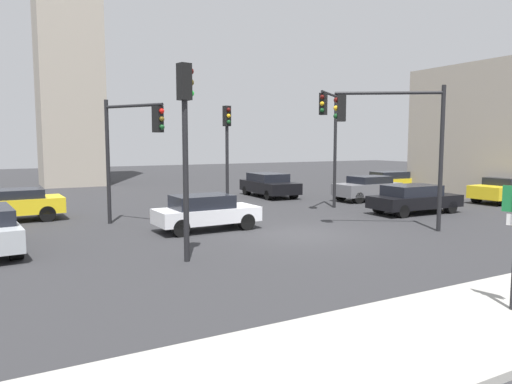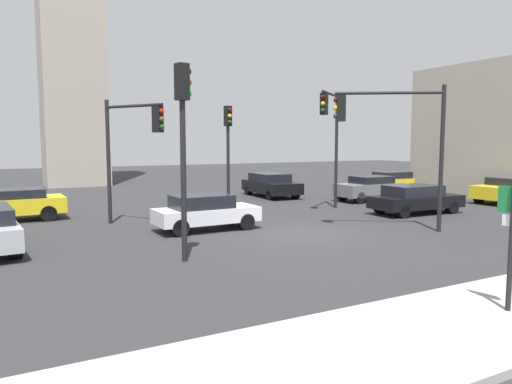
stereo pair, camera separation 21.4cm
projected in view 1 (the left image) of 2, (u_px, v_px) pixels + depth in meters
ground_plane at (300, 234)px, 17.74m from camera, size 106.71×106.71×0.00m
traffic_light_0 at (330, 126)px, 23.42m from camera, size 2.26×1.81×5.86m
traffic_light_1 at (227, 138)px, 23.91m from camera, size 0.33×0.46×5.17m
traffic_light_2 at (393, 128)px, 18.06m from camera, size 3.48×2.36×5.50m
traffic_light_3 at (132, 137)px, 18.98m from camera, size 1.71×2.71×5.11m
traffic_light_4 at (185, 126)px, 13.32m from camera, size 0.48×0.38×5.54m
car_0 at (5, 204)px, 20.37m from camera, size 4.77×2.04×1.38m
car_1 at (507, 189)px, 26.93m from camera, size 4.59×2.12×1.42m
car_2 at (388, 181)px, 32.55m from camera, size 4.16×1.97×1.39m
car_4 at (269, 185)px, 29.86m from camera, size 2.23×4.63×1.44m
car_5 at (206, 212)px, 18.43m from camera, size 4.00×1.75×1.38m
car_6 at (368, 188)px, 27.77m from camera, size 3.93×1.82×1.43m
car_7 at (414, 199)px, 22.81m from camera, size 4.56×1.99×1.36m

